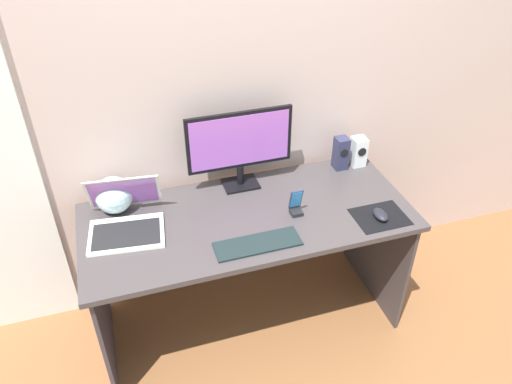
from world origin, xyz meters
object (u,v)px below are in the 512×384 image
Objects in this scene: fishbowl at (114,195)px; keyboard_external at (258,244)px; speaker_near_monitor at (341,153)px; monitor at (240,145)px; speaker_right at (358,152)px; phone_in_dock at (296,205)px; mouse at (380,215)px; laptop at (126,220)px.

keyboard_external is at bearing -38.07° from fishbowl.
monitor is at bearing 179.69° from speaker_near_monitor.
phone_in_dock is (-0.48, -0.31, -0.03)m from speaker_right.
speaker_near_monitor reaches higher than mouse.
monitor is 3.90× the size of phone_in_dock.
speaker_near_monitor reaches higher than phone_in_dock.
speaker_right is 1.30m from fishbowl.
phone_in_dock is (0.79, -0.13, 0.00)m from laptop.
laptop is (-0.60, -0.18, -0.19)m from monitor.
speaker_near_monitor is 0.78m from keyboard_external.
speaker_near_monitor is at bearing 89.94° from mouse.
fishbowl is (-1.30, -0.02, 0.00)m from speaker_right.
monitor is 1.38× the size of keyboard_external.
fishbowl is at bearing -179.18° from speaker_near_monitor.
monitor is 0.65m from laptop.
monitor is at bearing 83.31° from keyboard_external.
speaker_near_monitor is 0.49× the size of laptop.
speaker_right is 1.20× the size of phone_in_dock.
fishbowl is at bearing 160.22° from mouse.
keyboard_external is at bearing -178.78° from mouse.
mouse is at bearing -20.61° from fishbowl.
mouse is (0.61, 0.00, 0.02)m from keyboard_external.
keyboard_external is (-0.73, -0.47, -0.08)m from speaker_right.
monitor is 2.94× the size of fishbowl.
speaker_right reaches higher than keyboard_external.
speaker_near_monitor is 1.34× the size of phone_in_dock.
speaker_right is 0.42× the size of keyboard_external.
speaker_right is at bearing -0.27° from monitor.
monitor reaches higher than laptop.
speaker_right is 1.28m from laptop.
speaker_right is 0.57m from phone_in_dock.
monitor is at bearing 140.75° from mouse.
speaker_near_monitor is 1.01× the size of fishbowl.
monitor reaches higher than mouse.
phone_in_dock reaches higher than keyboard_external.
mouse is (1.16, -0.29, -0.03)m from laptop.
speaker_near_monitor is 1.84× the size of mouse.
monitor is 0.41m from phone_in_dock.
laptop is at bearing 151.56° from keyboard_external.
laptop reaches higher than speaker_right.
speaker_near_monitor is 1.20m from fishbowl.
laptop reaches higher than mouse.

